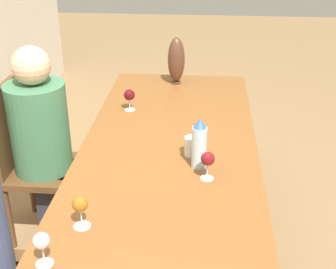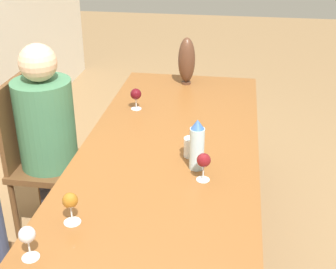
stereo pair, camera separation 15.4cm
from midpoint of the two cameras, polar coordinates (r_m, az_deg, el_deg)
ground_plane at (r=2.87m, az=-1.69°, el=-16.15°), size 14.00×14.00×0.00m
dining_table at (r=2.46m, az=-1.90°, el=-4.11°), size 2.56×0.95×0.76m
water_bottle at (r=2.27m, az=1.89°, el=-1.21°), size 0.07×0.07×0.26m
water_tumbler at (r=2.41m, az=1.04°, el=-1.49°), size 0.07×0.07×0.10m
vase at (r=3.36m, az=-0.32°, el=9.04°), size 0.12×0.12×0.34m
wine_glass_0 at (r=2.94m, az=-6.24°, el=4.72°), size 0.07×0.07×0.14m
wine_glass_1 at (r=1.92m, az=-12.97°, el=-8.48°), size 0.07×0.07×0.14m
wine_glass_2 at (r=2.18m, az=2.85°, el=-3.13°), size 0.07×0.07×0.14m
wine_glass_3 at (r=1.77m, az=-17.64°, el=-12.45°), size 0.07×0.07×0.14m
chair_far at (r=3.02m, az=-17.74°, el=-2.89°), size 0.44×0.44×1.00m
person_far at (r=2.92m, az=-16.43°, el=-0.65°), size 0.35×0.35×1.24m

